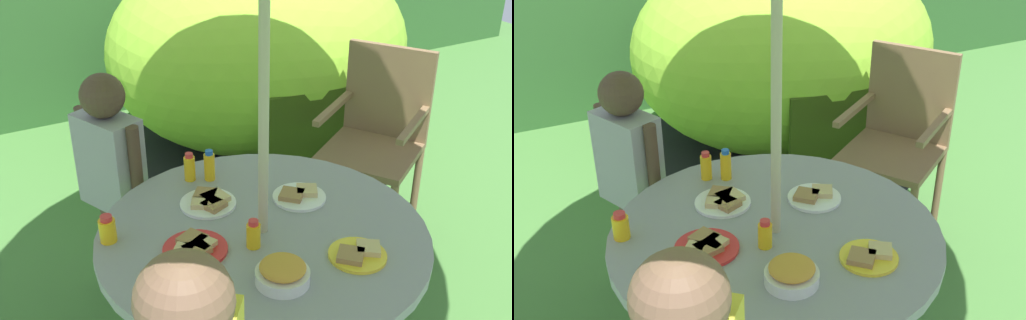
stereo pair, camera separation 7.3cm
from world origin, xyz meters
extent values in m
cylinder|color=brown|center=(0.00, 0.00, 0.33)|extent=(0.10, 0.10, 0.66)
cylinder|color=gray|center=(0.00, 0.00, 0.68)|extent=(1.20, 1.20, 0.04)
cylinder|color=#B7AD8C|center=(0.00, 0.00, 1.09)|extent=(0.04, 0.04, 2.18)
cylinder|color=brown|center=(0.70, 0.70, 0.23)|extent=(0.04, 0.04, 0.45)
cylinder|color=brown|center=(0.92, 0.34, 0.23)|extent=(0.04, 0.04, 0.45)
cylinder|color=brown|center=(1.08, 0.94, 0.23)|extent=(0.04, 0.04, 0.45)
cylinder|color=brown|center=(1.30, 0.58, 0.23)|extent=(0.04, 0.04, 0.45)
cube|color=brown|center=(1.00, 0.64, 0.47)|extent=(0.66, 0.66, 0.04)
cube|color=brown|center=(1.19, 0.76, 0.74)|extent=(0.28, 0.41, 0.50)
cube|color=brown|center=(0.89, 0.82, 0.69)|extent=(0.43, 0.30, 0.03)
cube|color=brown|center=(1.11, 0.46, 0.69)|extent=(0.43, 0.30, 0.03)
ellipsoid|color=#8CC633|center=(1.02, 1.89, 0.68)|extent=(2.21, 1.94, 1.36)
cylinder|color=black|center=(1.02, 1.89, 0.01)|extent=(2.29, 2.29, 0.01)
cube|color=#314511|center=(0.93, 1.06, 0.37)|extent=(0.57, 0.09, 0.61)
cylinder|color=brown|center=(-0.36, 0.81, 0.25)|extent=(0.07, 0.07, 0.50)
cylinder|color=brown|center=(-0.31, 0.70, 0.25)|extent=(0.07, 0.07, 0.50)
cube|color=#99999E|center=(-0.33, 0.76, 0.71)|extent=(0.26, 0.33, 0.42)
cylinder|color=#4C3828|center=(-0.40, 0.91, 0.73)|extent=(0.05, 0.05, 0.38)
cylinder|color=#4C3828|center=(-0.27, 0.61, 0.73)|extent=(0.05, 0.05, 0.38)
sphere|color=#4C3828|center=(-0.33, 0.76, 1.01)|extent=(0.19, 0.19, 0.19)
sphere|color=brown|center=(-0.57, -0.70, 1.14)|extent=(0.21, 0.21, 0.21)
cylinder|color=white|center=(-0.09, -0.28, 0.72)|extent=(0.18, 0.18, 0.04)
ellipsoid|color=gold|center=(-0.09, -0.28, 0.75)|extent=(0.15, 0.15, 0.04)
cylinder|color=white|center=(0.23, 0.12, 0.70)|extent=(0.21, 0.21, 0.01)
cube|color=tan|center=(0.27, 0.13, 0.72)|extent=(0.11, 0.11, 0.02)
cube|color=#9E7547|center=(0.20, 0.13, 0.72)|extent=(0.12, 0.12, 0.02)
cylinder|color=white|center=(-0.10, 0.25, 0.70)|extent=(0.22, 0.22, 0.01)
cube|color=tan|center=(-0.07, 0.25, 0.72)|extent=(0.10, 0.10, 0.02)
cube|color=#9E7547|center=(-0.09, 0.29, 0.72)|extent=(0.12, 0.12, 0.02)
cube|color=tan|center=(-0.14, 0.25, 0.72)|extent=(0.09, 0.09, 0.02)
cube|color=#9E7547|center=(-0.10, 0.21, 0.72)|extent=(0.10, 0.10, 0.02)
cylinder|color=yellow|center=(0.20, -0.29, 0.70)|extent=(0.20, 0.20, 0.01)
cube|color=tan|center=(0.25, -0.29, 0.72)|extent=(0.11, 0.11, 0.02)
cube|color=#9E7547|center=(0.17, -0.29, 0.72)|extent=(0.12, 0.12, 0.02)
cylinder|color=red|center=(-0.26, 0.01, 0.70)|extent=(0.22, 0.22, 0.01)
cube|color=tan|center=(-0.23, 0.00, 0.72)|extent=(0.10, 0.10, 0.02)
cube|color=#9E7547|center=(-0.26, 0.04, 0.72)|extent=(0.11, 0.11, 0.02)
cube|color=tan|center=(-0.31, 0.00, 0.72)|extent=(0.09, 0.09, 0.02)
cube|color=#9E7547|center=(-0.27, -0.02, 0.72)|extent=(0.09, 0.09, 0.02)
cylinder|color=yellow|center=(-0.01, 0.43, 0.75)|extent=(0.04, 0.04, 0.11)
cylinder|color=blue|center=(-0.01, 0.43, 0.82)|extent=(0.03, 0.03, 0.02)
cylinder|color=yellow|center=(-0.08, -0.07, 0.74)|extent=(0.05, 0.05, 0.09)
cylinder|color=red|center=(-0.08, -0.07, 0.79)|extent=(0.03, 0.03, 0.02)
cylinder|color=yellow|center=(-0.08, 0.46, 0.75)|extent=(0.05, 0.05, 0.10)
cylinder|color=red|center=(-0.08, 0.46, 0.81)|extent=(0.03, 0.03, 0.02)
cylinder|color=yellow|center=(-0.35, -0.22, 0.75)|extent=(0.06, 0.06, 0.11)
cylinder|color=red|center=(-0.35, -0.22, 0.82)|extent=(0.04, 0.04, 0.02)
cylinder|color=yellow|center=(-0.51, 0.20, 0.74)|extent=(0.06, 0.06, 0.09)
cylinder|color=red|center=(-0.51, 0.20, 0.79)|extent=(0.04, 0.04, 0.02)
cylinder|color=#4C99D8|center=(-0.42, -0.28, 0.73)|extent=(0.06, 0.06, 0.07)
camera|label=1|loc=(-0.91, -1.62, 1.98)|focal=43.82mm
camera|label=2|loc=(-0.85, -1.66, 1.98)|focal=43.82mm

